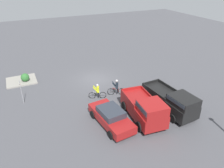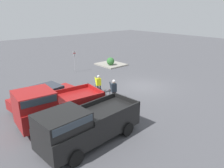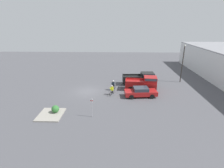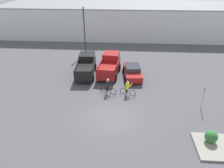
{
  "view_description": "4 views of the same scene",
  "coord_description": "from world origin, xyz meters",
  "px_view_note": "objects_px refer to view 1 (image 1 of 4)",
  "views": [
    {
      "loc": [
        7.8,
        21.49,
        11.22
      ],
      "look_at": [
        -0.3,
        3.98,
        1.2
      ],
      "focal_mm": 35.0,
      "sensor_mm": 36.0,
      "label": 1
    },
    {
      "loc": [
        -11.85,
        14.22,
        6.49
      ],
      "look_at": [
        -0.3,
        3.98,
        1.2
      ],
      "focal_mm": 35.0,
      "sensor_mm": 36.0,
      "label": 2
    },
    {
      "loc": [
        26.07,
        4.93,
        10.45
      ],
      "look_at": [
        -0.3,
        3.98,
        1.2
      ],
      "focal_mm": 28.0,
      "sensor_mm": 36.0,
      "label": 3
    },
    {
      "loc": [
        1.11,
        -15.38,
        11.31
      ],
      "look_at": [
        -0.3,
        3.98,
        1.2
      ],
      "focal_mm": 35.0,
      "sensor_mm": 36.0,
      "label": 4
    }
  ],
  "objects_px": {
    "pickup_truck_0": "(172,101)",
    "pickup_truck_1": "(145,108)",
    "fire_lane_sign": "(21,90)",
    "shrub": "(25,77)",
    "sedan_0": "(111,117)",
    "cyclist_0": "(98,91)",
    "cyclist_1": "(117,87)"
  },
  "relations": [
    {
      "from": "cyclist_0",
      "to": "pickup_truck_1",
      "type": "bearing_deg",
      "value": 113.93
    },
    {
      "from": "pickup_truck_1",
      "to": "pickup_truck_0",
      "type": "bearing_deg",
      "value": -177.01
    },
    {
      "from": "pickup_truck_0",
      "to": "shrub",
      "type": "height_order",
      "value": "pickup_truck_0"
    },
    {
      "from": "pickup_truck_1",
      "to": "shrub",
      "type": "distance_m",
      "value": 14.36
    },
    {
      "from": "pickup_truck_0",
      "to": "pickup_truck_1",
      "type": "height_order",
      "value": "pickup_truck_1"
    },
    {
      "from": "pickup_truck_1",
      "to": "shrub",
      "type": "bearing_deg",
      "value": -54.37
    },
    {
      "from": "sedan_0",
      "to": "fire_lane_sign",
      "type": "bearing_deg",
      "value": -45.7
    },
    {
      "from": "cyclist_1",
      "to": "fire_lane_sign",
      "type": "bearing_deg",
      "value": -14.22
    },
    {
      "from": "pickup_truck_1",
      "to": "sedan_0",
      "type": "height_order",
      "value": "pickup_truck_1"
    },
    {
      "from": "shrub",
      "to": "sedan_0",
      "type": "bearing_deg",
      "value": 117.09
    },
    {
      "from": "fire_lane_sign",
      "to": "shrub",
      "type": "relative_size",
      "value": 2.62
    },
    {
      "from": "pickup_truck_1",
      "to": "sedan_0",
      "type": "bearing_deg",
      "value": -14.58
    },
    {
      "from": "sedan_0",
      "to": "cyclist_0",
      "type": "height_order",
      "value": "cyclist_0"
    },
    {
      "from": "pickup_truck_1",
      "to": "sedan_0",
      "type": "distance_m",
      "value": 2.89
    },
    {
      "from": "cyclist_0",
      "to": "pickup_truck_0",
      "type": "bearing_deg",
      "value": 136.25
    },
    {
      "from": "pickup_truck_1",
      "to": "shrub",
      "type": "height_order",
      "value": "pickup_truck_1"
    },
    {
      "from": "cyclist_0",
      "to": "shrub",
      "type": "distance_m",
      "value": 9.04
    },
    {
      "from": "cyclist_0",
      "to": "fire_lane_sign",
      "type": "height_order",
      "value": "fire_lane_sign"
    },
    {
      "from": "cyclist_0",
      "to": "fire_lane_sign",
      "type": "relative_size",
      "value": 0.68
    },
    {
      "from": "cyclist_0",
      "to": "cyclist_1",
      "type": "xyz_separation_m",
      "value": [
        -2.0,
        0.15,
        0.07
      ]
    },
    {
      "from": "sedan_0",
      "to": "fire_lane_sign",
      "type": "relative_size",
      "value": 2.04
    },
    {
      "from": "cyclist_0",
      "to": "shrub",
      "type": "xyz_separation_m",
      "value": [
        6.13,
        -6.64,
        -0.16
      ]
    },
    {
      "from": "pickup_truck_0",
      "to": "cyclist_1",
      "type": "height_order",
      "value": "pickup_truck_0"
    },
    {
      "from": "cyclist_1",
      "to": "shrub",
      "type": "relative_size",
      "value": 1.88
    },
    {
      "from": "pickup_truck_1",
      "to": "fire_lane_sign",
      "type": "height_order",
      "value": "fire_lane_sign"
    },
    {
      "from": "pickup_truck_1",
      "to": "fire_lane_sign",
      "type": "xyz_separation_m",
      "value": [
        8.98,
        -7.1,
        0.26
      ]
    },
    {
      "from": "cyclist_1",
      "to": "fire_lane_sign",
      "type": "height_order",
      "value": "fire_lane_sign"
    },
    {
      "from": "cyclist_1",
      "to": "shrub",
      "type": "distance_m",
      "value": 10.59
    },
    {
      "from": "cyclist_1",
      "to": "cyclist_0",
      "type": "bearing_deg",
      "value": -4.2
    },
    {
      "from": "cyclist_1",
      "to": "fire_lane_sign",
      "type": "distance_m",
      "value": 9.05
    },
    {
      "from": "pickup_truck_1",
      "to": "cyclist_0",
      "type": "bearing_deg",
      "value": -66.07
    },
    {
      "from": "pickup_truck_0",
      "to": "fire_lane_sign",
      "type": "bearing_deg",
      "value": -30.38
    }
  ]
}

